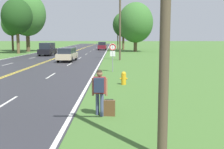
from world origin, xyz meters
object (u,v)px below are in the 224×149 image
tree_behind_sign (123,25)px  tree_mid_treeline (12,24)px  tree_right_cluster (136,23)px  tree_left_verge (17,17)px  hitchhiker_person (99,88)px  car_champagne_suv_approaching (67,54)px  suitcase (109,108)px  car_black_van_mid_near (47,49)px  fire_hydrant (124,78)px  tree_far_back (27,14)px  car_maroon_suv_mid_far (102,46)px  traffic_sign (113,51)px

tree_behind_sign → tree_mid_treeline: bearing=-166.7°
tree_right_cluster → tree_mid_treeline: bearing=173.0°
tree_left_verge → tree_right_cluster: size_ratio=0.99×
hitchhiker_person → car_champagne_suv_approaching: hitchhiker_person is taller
hitchhiker_person → tree_left_verge: tree_left_verge is taller
tree_mid_treeline → suitcase: bearing=-66.6°
suitcase → car_champagne_suv_approaching: car_champagne_suv_approaching is taller
tree_left_verge → car_black_van_mid_near: (6.52, -5.58, -5.45)m
tree_behind_sign → tree_right_cluster: tree_right_cluster is taller
hitchhiker_person → tree_mid_treeline: (-20.98, 49.36, 4.59)m
tree_left_verge → hitchhiker_person: bearing=-67.4°
fire_hydrant → tree_right_cluster: tree_right_cluster is taller
car_black_van_mid_near → tree_far_back: bearing=31.2°
car_champagne_suv_approaching → car_black_van_mid_near: car_black_van_mid_near is taller
car_maroon_suv_mid_far → tree_mid_treeline: bearing=-75.8°
fire_hydrant → tree_far_back: tree_far_back is taller
fire_hydrant → tree_far_back: (-17.93, 39.46, 6.94)m
fire_hydrant → tree_mid_treeline: 48.15m
car_maroon_suv_mid_far → car_black_van_mid_near: bearing=-21.0°
tree_far_back → car_champagne_suv_approaching: 26.48m
tree_right_cluster → car_maroon_suv_mid_far: bearing=132.2°
suitcase → traffic_sign: traffic_sign is taller
hitchhiker_person → tree_behind_sign: 55.22m
car_black_van_mid_near → traffic_sign: bearing=-151.2°
hitchhiker_person → tree_right_cluster: 46.68m
fire_hydrant → car_maroon_suv_mid_far: bearing=94.0°
tree_right_cluster → car_black_van_mid_near: size_ratio=2.06×
suitcase → car_maroon_suv_mid_far: 53.92m
fire_hydrant → car_black_van_mid_near: size_ratio=0.17×
traffic_sign → car_champagne_suv_approaching: size_ratio=0.48×
tree_left_verge → car_champagne_suv_approaching: 20.65m
suitcase → car_black_van_mid_near: car_black_van_mid_near is taller
suitcase → car_maroon_suv_mid_far: car_maroon_suv_mid_far is taller
hitchhiker_person → traffic_sign: size_ratio=0.73×
tree_mid_treeline → hitchhiker_person: bearing=-67.0°
car_black_van_mid_near → tree_behind_sign: bearing=-29.2°
fire_hydrant → car_maroon_suv_mid_far: size_ratio=0.19×
tree_left_verge → tree_mid_treeline: size_ratio=1.18×
tree_right_cluster → hitchhiker_person: bearing=-95.9°
traffic_sign → tree_mid_treeline: size_ratio=0.29×
car_champagne_suv_approaching → car_maroon_suv_mid_far: 30.47m
fire_hydrant → tree_behind_sign: size_ratio=0.10×
car_champagne_suv_approaching → car_black_van_mid_near: 11.76m
car_champagne_suv_approaching → car_maroon_suv_mid_far: size_ratio=1.19×
fire_hydrant → tree_behind_sign: (1.50, 48.05, 5.29)m
tree_far_back → car_maroon_suv_mid_far: 17.62m
tree_far_back → car_black_van_mid_near: size_ratio=2.47×
fire_hydrant → suitcase: bearing=-96.4°
suitcase → car_champagne_suv_approaching: 24.16m
tree_far_back → car_maroon_suv_mid_far: bearing=27.1°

